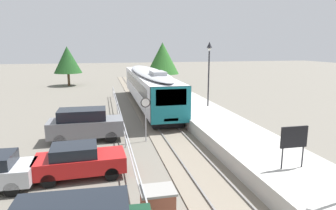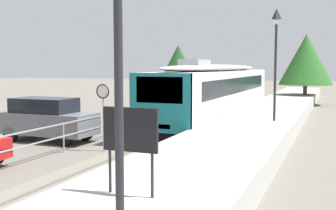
# 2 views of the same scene
# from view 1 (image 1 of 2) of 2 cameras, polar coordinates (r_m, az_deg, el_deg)

# --- Properties ---
(ground_plane) EXTENTS (160.00, 160.00, 0.00)m
(ground_plane) POSITION_cam_1_polar(r_m,az_deg,el_deg) (27.35, -9.30, -1.22)
(ground_plane) COLOR #6B665B
(track_rails) EXTENTS (3.20, 60.00, 0.14)m
(track_rails) POSITION_cam_1_polar(r_m,az_deg,el_deg) (27.67, -3.09, -0.87)
(track_rails) COLOR slate
(track_rails) RESTS_ON ground
(commuter_train) EXTENTS (2.82, 19.15, 3.74)m
(commuter_train) POSITION_cam_1_polar(r_m,az_deg,el_deg) (28.93, -3.69, 3.91)
(commuter_train) COLOR silver
(commuter_train) RESTS_ON track_rails
(station_platform) EXTENTS (3.90, 60.00, 0.90)m
(station_platform) POSITION_cam_1_polar(r_m,az_deg,el_deg) (28.29, 3.40, 0.26)
(station_platform) COLOR #B7B5AD
(station_platform) RESTS_ON ground
(platform_lamp_mid_platform) EXTENTS (0.34, 0.34, 5.35)m
(platform_lamp_mid_platform) POSITION_cam_1_polar(r_m,az_deg,el_deg) (24.75, 7.98, 8.32)
(platform_lamp_mid_platform) COLOR #232328
(platform_lamp_mid_platform) RESTS_ON station_platform
(platform_notice_board) EXTENTS (1.20, 0.08, 1.80)m
(platform_notice_board) POSITION_cam_1_polar(r_m,az_deg,el_deg) (13.16, 23.29, -6.00)
(platform_notice_board) COLOR #232328
(platform_notice_board) RESTS_ON station_platform
(speed_limit_sign) EXTENTS (0.61, 0.10, 2.81)m
(speed_limit_sign) POSITION_cam_1_polar(r_m,az_deg,el_deg) (18.12, -4.38, -0.69)
(speed_limit_sign) COLOR #9EA0A5
(speed_limit_sign) RESTS_ON ground
(brick_utility_cabinet) EXTENTS (1.21, 0.99, 1.13)m
(brick_utility_cabinet) POSITION_cam_1_polar(r_m,az_deg,el_deg) (10.65, -2.03, -18.70)
(brick_utility_cabinet) COLOR brown
(brick_utility_cabinet) RESTS_ON ground
(carpark_fence) EXTENTS (0.06, 36.06, 1.25)m
(carpark_fence) POSITION_cam_1_polar(r_m,az_deg,el_deg) (17.44, -8.33, -5.39)
(carpark_fence) COLOR #9EA0A5
(carpark_fence) RESTS_ON ground
(parked_hatchback_red) EXTENTS (4.07, 1.91, 1.53)m
(parked_hatchback_red) POSITION_cam_1_polar(r_m,az_deg,el_deg) (14.20, -16.85, -10.25)
(parked_hatchback_red) COLOR red
(parked_hatchback_red) RESTS_ON ground
(parked_suv_grey) EXTENTS (4.61, 1.93, 2.04)m
(parked_suv_grey) POSITION_cam_1_polar(r_m,az_deg,el_deg) (19.31, -15.80, -3.58)
(parked_suv_grey) COLOR slate
(parked_suv_grey) RESTS_ON ground
(tree_behind_carpark) EXTENTS (4.80, 4.80, 6.44)m
(tree_behind_carpark) POSITION_cam_1_polar(r_m,az_deg,el_deg) (43.72, -1.06, 9.08)
(tree_behind_carpark) COLOR brown
(tree_behind_carpark) RESTS_ON ground
(tree_behind_station_far) EXTENTS (4.10, 4.10, 5.87)m
(tree_behind_station_far) POSITION_cam_1_polar(r_m,az_deg,el_deg) (46.69, -18.96, 8.31)
(tree_behind_station_far) COLOR brown
(tree_behind_station_far) RESTS_ON ground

